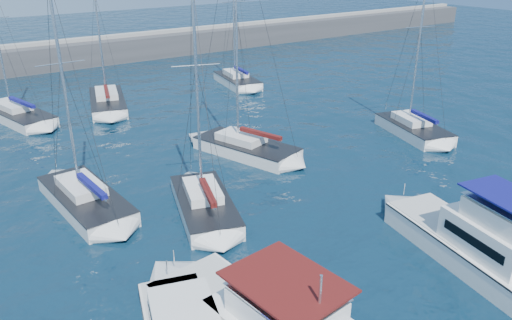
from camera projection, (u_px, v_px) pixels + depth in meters
ground at (332, 246)px, 26.04m from camera, size 220.00×220.00×0.00m
breakwater at (60, 59)px, 64.97m from camera, size 160.00×6.00×4.45m
motor_yacht_stbd_inner at (479, 245)px, 24.08m from camera, size 5.01×9.96×4.69m
sailboat_mid_b at (86, 199)px, 29.75m from camera, size 3.66×8.46×13.63m
sailboat_mid_c at (205, 205)px, 29.10m from camera, size 5.07×7.89×13.68m
sailboat_mid_d at (246, 147)px, 37.42m from camera, size 5.50×8.66×17.76m
sailboat_mid_e at (413, 129)px, 41.40m from camera, size 4.92×7.73×13.85m
sailboat_back_a at (17, 114)px, 44.97m from camera, size 5.29×9.95×14.15m
sailboat_back_b at (107, 101)px, 48.65m from camera, size 5.61×9.74×17.23m
sailboat_back_c at (237, 80)px, 56.47m from camera, size 4.31×7.82×14.34m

